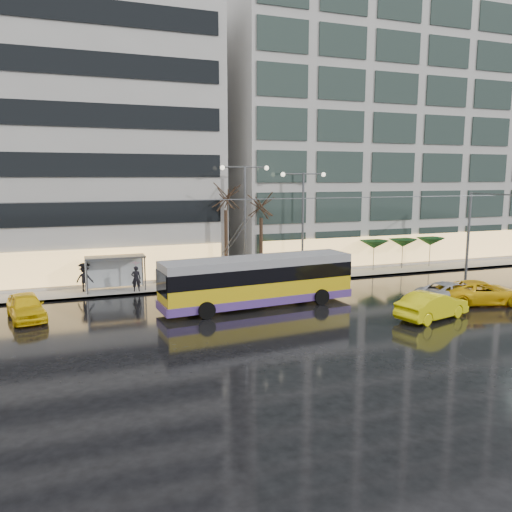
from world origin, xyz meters
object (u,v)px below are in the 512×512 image
trolleybus (258,283)px  taxi_a (26,306)px  street_lamp_near (245,207)px  bus_shelter (110,266)px

trolleybus → taxi_a: 14.00m
trolleybus → street_lamp_near: 8.97m
taxi_a → bus_shelter: bearing=35.3°
bus_shelter → street_lamp_near: size_ratio=0.47×
taxi_a → trolleybus: bearing=-20.1°
trolleybus → bus_shelter: 11.51m
bus_shelter → taxi_a: bus_shelter is taller
trolleybus → bus_shelter: (-8.71, 7.51, 0.37)m
bus_shelter → street_lamp_near: (10.38, 0.11, 4.03)m
bus_shelter → street_lamp_near: street_lamp_near is taller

